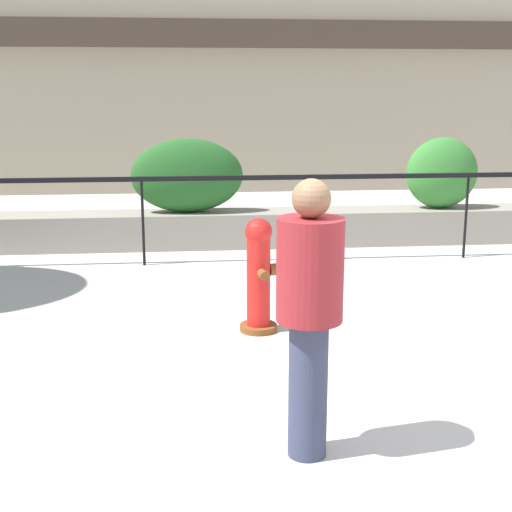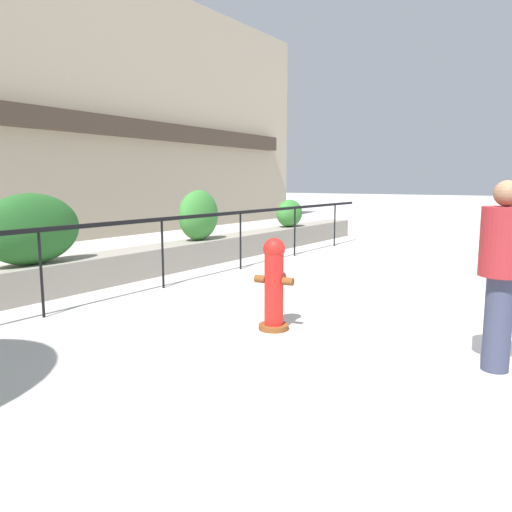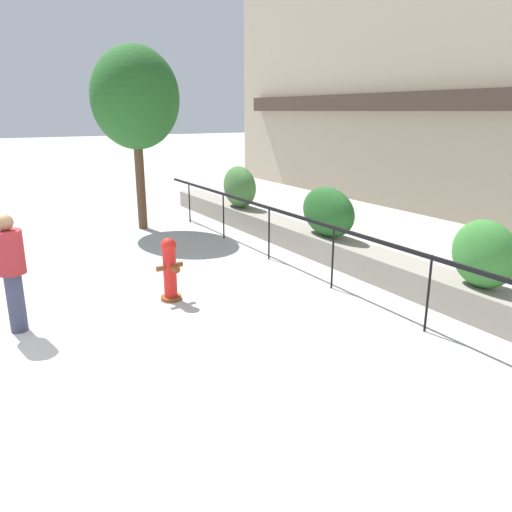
{
  "view_description": "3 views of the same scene",
  "coord_description": "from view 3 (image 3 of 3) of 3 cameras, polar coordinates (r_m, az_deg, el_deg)",
  "views": [
    {
      "loc": [
        -1.6,
        -4.18,
        2.23
      ],
      "look_at": [
        -0.82,
        3.53,
        0.41
      ],
      "focal_mm": 50.0,
      "sensor_mm": 36.0,
      "label": 1
    },
    {
      "loc": [
        -5.73,
        -0.81,
        1.72
      ],
      "look_at": [
        -0.88,
        2.48,
        0.84
      ],
      "focal_mm": 35.0,
      "sensor_mm": 36.0,
      "label": 2
    },
    {
      "loc": [
        6.63,
        -0.59,
        3.08
      ],
      "look_at": [
        -0.25,
        3.46,
        0.76
      ],
      "focal_mm": 35.0,
      "sensor_mm": 36.0,
      "label": 3
    }
  ],
  "objects": [
    {
      "name": "ground_plane",
      "position": [
        7.34,
        -23.3,
        -10.02
      ],
      "size": [
        120.0,
        120.0,
        0.0
      ],
      "primitive_type": "plane",
      "color": "#BCB7B2"
    },
    {
      "name": "hedge_bush_1",
      "position": [
        10.71,
        8.19,
        5.01
      ],
      "size": [
        1.59,
        0.58,
        1.05
      ],
      "primitive_type": "ellipsoid",
      "color": "#235B23",
      "rests_on": "planter_wall_low"
    },
    {
      "name": "pedestrian",
      "position": [
        7.81,
        -26.22,
        -1.04
      ],
      "size": [
        0.45,
        0.45,
        1.73
      ],
      "color": "#383D56",
      "rests_on": "ground"
    },
    {
      "name": "fence_railing_segment",
      "position": [
        8.85,
        8.88,
        2.56
      ],
      "size": [
        15.0,
        0.05,
        1.15
      ],
      "color": "black",
      "rests_on": "ground"
    },
    {
      "name": "hedge_bush_0",
      "position": [
        13.92,
        -1.91,
        7.92
      ],
      "size": [
        1.42,
        0.67,
        1.13
      ],
      "primitive_type": "ellipsoid",
      "color": "#427538",
      "rests_on": "planter_wall_low"
    },
    {
      "name": "fire_hydrant",
      "position": [
        8.45,
        -9.82,
        -1.43
      ],
      "size": [
        0.46,
        0.48,
        1.08
      ],
      "color": "brown",
      "rests_on": "ground"
    },
    {
      "name": "planter_wall_low",
      "position": [
        9.77,
        13.7,
        -1.08
      ],
      "size": [
        18.0,
        0.7,
        0.5
      ],
      "primitive_type": "cube",
      "color": "gray",
      "rests_on": "ground"
    },
    {
      "name": "street_tree",
      "position": [
        13.66,
        -13.66,
        17.08
      ],
      "size": [
        2.46,
        2.22,
        4.7
      ],
      "color": "brown",
      "rests_on": "ground"
    },
    {
      "name": "hedge_bush_2",
      "position": [
        8.21,
        24.61,
        0.21
      ],
      "size": [
        1.07,
        0.56,
        1.04
      ],
      "primitive_type": "ellipsoid",
      "color": "#387F33",
      "rests_on": "planter_wall_low"
    }
  ]
}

